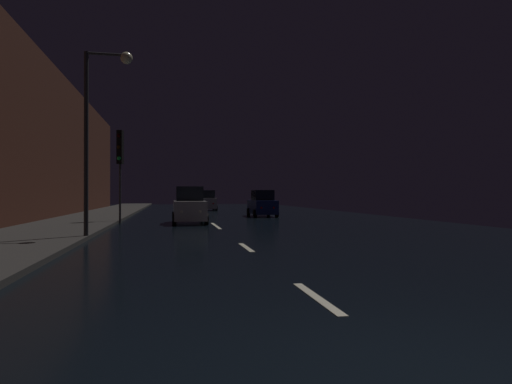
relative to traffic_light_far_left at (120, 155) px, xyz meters
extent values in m
cube|color=black|center=(5.10, 2.54, -3.84)|extent=(27.18, 84.00, 0.02)
cube|color=#33302D|center=(-2.30, 2.54, -3.76)|extent=(4.40, 84.00, 0.15)
cube|color=#472319|center=(-4.90, -0.96, 1.12)|extent=(0.80, 63.00, 9.91)
cube|color=beige|center=(5.10, -18.96, -3.83)|extent=(0.16, 2.20, 0.01)
cube|color=beige|center=(5.10, -12.29, -3.83)|extent=(0.16, 2.20, 0.01)
cube|color=beige|center=(5.10, -4.08, -3.83)|extent=(0.16, 2.20, 0.01)
cube|color=beige|center=(5.10, -1.96, -3.83)|extent=(0.16, 2.20, 0.01)
cylinder|color=#38383A|center=(0.00, 0.02, -2.16)|extent=(0.12, 0.12, 3.34)
cube|color=black|center=(0.00, 0.02, 0.45)|extent=(0.38, 0.40, 1.90)
sphere|color=black|center=(-0.04, -0.15, 1.09)|extent=(0.22, 0.22, 0.22)
sphere|color=black|center=(-0.04, -0.15, 0.45)|extent=(0.22, 0.22, 0.22)
sphere|color=#19D84C|center=(-0.04, -0.15, -0.18)|extent=(0.22, 0.22, 0.22)
cylinder|color=#2D2D30|center=(-0.20, -8.95, -0.43)|extent=(0.16, 0.16, 6.80)
cylinder|color=#2D2D30|center=(0.50, -8.95, 2.92)|extent=(1.40, 0.10, 0.10)
sphere|color=beige|center=(1.20, -8.95, 2.82)|extent=(0.44, 0.44, 0.44)
cube|color=silver|center=(3.84, -0.79, -3.10)|extent=(1.71, 4.00, 1.05)
cube|color=black|center=(3.84, -0.64, -2.17)|extent=(1.46, 2.00, 0.80)
cylinder|color=black|center=(4.68, -2.19, -3.53)|extent=(0.21, 0.61, 0.61)
cylinder|color=black|center=(2.99, -2.19, -3.53)|extent=(0.21, 0.61, 0.61)
cylinder|color=black|center=(4.68, 0.61, -3.53)|extent=(0.21, 0.61, 0.61)
cylinder|color=black|center=(2.99, 0.61, -3.53)|extent=(0.21, 0.61, 0.61)
sphere|color=white|center=(4.31, -2.75, -3.10)|extent=(0.17, 0.17, 0.17)
sphere|color=white|center=(3.36, -2.75, -3.10)|extent=(0.17, 0.17, 0.17)
sphere|color=red|center=(4.31, 1.17, -3.10)|extent=(0.17, 0.17, 0.17)
sphere|color=red|center=(3.36, 1.17, -3.10)|extent=(0.17, 0.17, 0.17)
cube|color=#141E51|center=(9.39, 5.80, -3.14)|extent=(1.60, 3.74, 0.98)
cube|color=black|center=(9.39, 5.67, -2.28)|extent=(1.36, 1.87, 0.75)
cylinder|color=black|center=(8.60, 7.11, -3.55)|extent=(0.20, 0.57, 0.57)
cylinder|color=black|center=(10.17, 7.11, -3.55)|extent=(0.20, 0.57, 0.57)
cylinder|color=black|center=(8.60, 4.49, -3.55)|extent=(0.20, 0.57, 0.57)
cylinder|color=black|center=(10.17, 4.49, -3.55)|extent=(0.20, 0.57, 0.57)
sphere|color=slate|center=(8.95, 7.63, -3.14)|extent=(0.16, 0.16, 0.16)
sphere|color=slate|center=(9.83, 7.63, -3.14)|extent=(0.16, 0.16, 0.16)
sphere|color=red|center=(8.95, 3.97, -3.14)|extent=(0.16, 0.16, 0.16)
sphere|color=red|center=(9.83, 3.97, -3.14)|extent=(0.16, 0.16, 0.16)
cube|color=#A5A8AD|center=(6.36, 18.36, -3.12)|extent=(1.67, 3.89, 1.02)
cube|color=black|center=(6.36, 18.22, -2.22)|extent=(1.42, 1.95, 0.78)
cylinder|color=black|center=(5.54, 19.72, -3.54)|extent=(0.20, 0.59, 0.59)
cylinder|color=black|center=(7.17, 19.72, -3.54)|extent=(0.20, 0.59, 0.59)
cylinder|color=black|center=(5.54, 17.00, -3.54)|extent=(0.20, 0.59, 0.59)
cylinder|color=black|center=(7.17, 17.00, -3.54)|extent=(0.20, 0.59, 0.59)
sphere|color=slate|center=(5.90, 20.27, -3.12)|extent=(0.17, 0.17, 0.17)
sphere|color=slate|center=(6.82, 20.27, -3.12)|extent=(0.17, 0.17, 0.17)
sphere|color=red|center=(5.90, 16.45, -3.12)|extent=(0.17, 0.17, 0.17)
sphere|color=red|center=(6.82, 16.45, -3.12)|extent=(0.17, 0.17, 0.17)
camera|label=1|loc=(2.80, -25.65, -2.17)|focal=30.80mm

